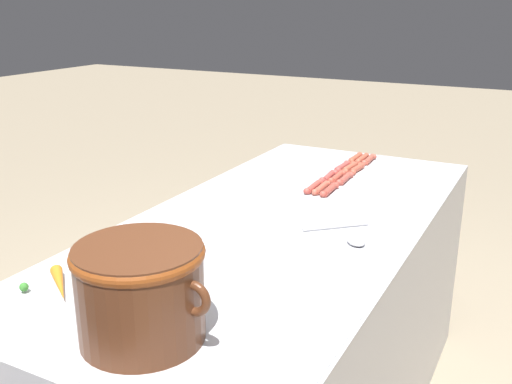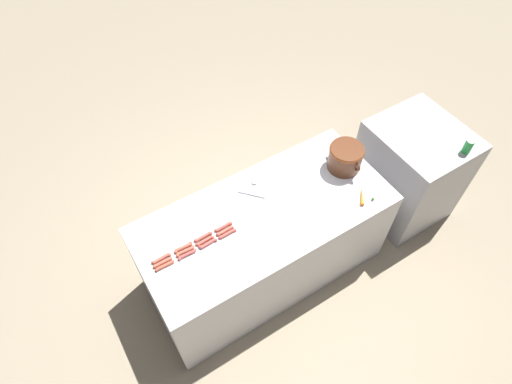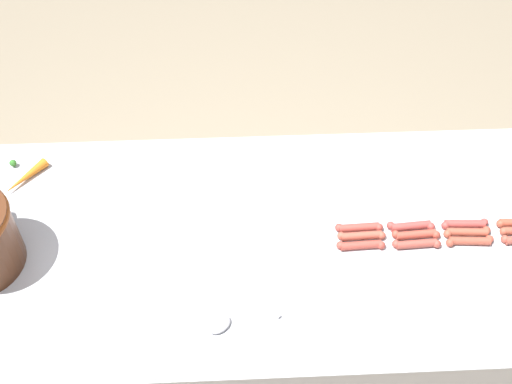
# 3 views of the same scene
# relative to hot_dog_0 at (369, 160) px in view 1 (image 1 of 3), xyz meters

# --- Properties ---
(griddle_counter) EXTENTS (0.90, 1.98, 0.87)m
(griddle_counter) POSITION_rel_hot_dog_0_xyz_m (0.05, 0.82, -0.45)
(griddle_counter) COLOR #BCBCC1
(griddle_counter) RESTS_ON ground_plane
(hot_dog_0) EXTENTS (0.03, 0.15, 0.02)m
(hot_dog_0) POSITION_rel_hot_dog_0_xyz_m (0.00, 0.00, 0.00)
(hot_dog_0) COLOR #B25040
(hot_dog_0) RESTS_ON griddle_counter
(hot_dog_1) EXTENTS (0.03, 0.15, 0.02)m
(hot_dog_1) POSITION_rel_hot_dog_0_xyz_m (0.00, 0.17, 0.00)
(hot_dog_1) COLOR #B44E3A
(hot_dog_1) RESTS_ON griddle_counter
(hot_dog_2) EXTENTS (0.03, 0.15, 0.02)m
(hot_dog_2) POSITION_rel_hot_dog_0_xyz_m (-0.00, 0.33, 0.00)
(hot_dog_2) COLOR #AC4A3E
(hot_dog_2) RESTS_ON griddle_counter
(hot_dog_3) EXTENTS (0.03, 0.15, 0.02)m
(hot_dog_3) POSITION_rel_hot_dog_0_xyz_m (0.00, 0.49, 0.00)
(hot_dog_3) COLOR #B2463A
(hot_dog_3) RESTS_ON griddle_counter
(hot_dog_4) EXTENTS (0.03, 0.15, 0.02)m
(hot_dog_4) POSITION_rel_hot_dog_0_xyz_m (0.03, -0.01, 0.00)
(hot_dog_4) COLOR #B1533D
(hot_dog_4) RESTS_ON griddle_counter
(hot_dog_5) EXTENTS (0.03, 0.15, 0.02)m
(hot_dog_5) POSITION_rel_hot_dog_0_xyz_m (0.03, 0.17, 0.00)
(hot_dog_5) COLOR #AF523D
(hot_dog_5) RESTS_ON griddle_counter
(hot_dog_6) EXTENTS (0.03, 0.15, 0.02)m
(hot_dog_6) POSITION_rel_hot_dog_0_xyz_m (0.03, 0.32, 0.00)
(hot_dog_6) COLOR #B84B3A
(hot_dog_6) RESTS_ON griddle_counter
(hot_dog_7) EXTENTS (0.03, 0.15, 0.02)m
(hot_dog_7) POSITION_rel_hot_dog_0_xyz_m (0.04, 0.49, 0.00)
(hot_dog_7) COLOR #B65441
(hot_dog_7) RESTS_ON griddle_counter
(hot_dog_8) EXTENTS (0.03, 0.15, 0.02)m
(hot_dog_8) POSITION_rel_hot_dog_0_xyz_m (0.06, -0.00, 0.00)
(hot_dog_8) COLOR #B24F38
(hot_dog_8) RESTS_ON griddle_counter
(hot_dog_9) EXTENTS (0.03, 0.15, 0.02)m
(hot_dog_9) POSITION_rel_hot_dog_0_xyz_m (0.07, 0.17, 0.00)
(hot_dog_9) COLOR #AD4640
(hot_dog_9) RESTS_ON griddle_counter
(hot_dog_10) EXTENTS (0.03, 0.15, 0.02)m
(hot_dog_10) POSITION_rel_hot_dog_0_xyz_m (0.07, 0.33, 0.00)
(hot_dog_10) COLOR #AD4640
(hot_dog_10) RESTS_ON griddle_counter
(hot_dog_11) EXTENTS (0.03, 0.15, 0.02)m
(hot_dog_11) POSITION_rel_hot_dog_0_xyz_m (0.07, 0.49, 0.00)
(hot_dog_11) COLOR #B0453C
(hot_dog_11) RESTS_ON griddle_counter
(bean_pot) EXTENTS (0.34, 0.28, 0.21)m
(bean_pot) POSITION_rel_hot_dog_0_xyz_m (-0.00, 1.61, 0.11)
(bean_pot) COLOR #562D19
(bean_pot) RESTS_ON griddle_counter
(serving_spoon) EXTENTS (0.23, 0.21, 0.02)m
(serving_spoon) POSITION_rel_hot_dog_0_xyz_m (-0.21, 0.89, -0.00)
(serving_spoon) COLOR #B7B7BC
(serving_spoon) RESTS_ON griddle_counter
(carrot) EXTENTS (0.15, 0.13, 0.03)m
(carrot) POSITION_rel_hot_dog_0_xyz_m (0.32, 1.54, 0.00)
(carrot) COLOR orange
(carrot) RESTS_ON griddle_counter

